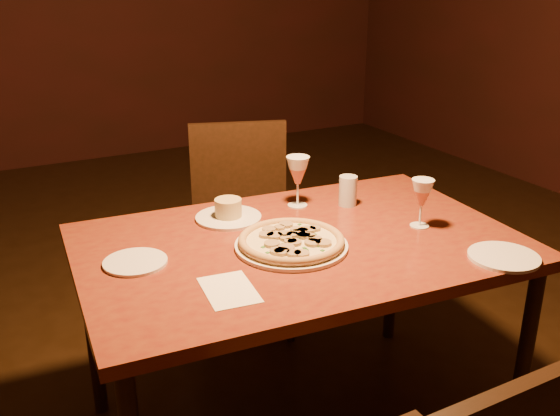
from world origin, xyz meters
name	(u,v)px	position (x,y,z in m)	size (l,w,h in m)	color
floor	(243,394)	(0.00, 0.00, 0.00)	(7.00, 7.00, 0.00)	black
dining_table	(299,259)	(0.09, -0.26, 0.67)	(1.43, 0.98, 0.73)	brown
chair_far	(243,216)	(0.25, 0.53, 0.51)	(0.55, 0.55, 0.90)	black
pizza_plate	(291,242)	(0.04, -0.30, 0.75)	(0.35, 0.35, 0.04)	white
ramekin_saucer	(228,213)	(-0.03, 0.01, 0.76)	(0.23, 0.23, 0.07)	white
wine_glass_far	(298,182)	(0.24, 0.01, 0.83)	(0.08, 0.08, 0.18)	#CC7155
wine_glass_right	(421,203)	(0.50, -0.35, 0.82)	(0.07, 0.07, 0.16)	#CC7155
water_tumbler	(348,191)	(0.40, -0.07, 0.79)	(0.07, 0.07, 0.11)	silver
side_plate_left	(135,262)	(-0.41, -0.18, 0.74)	(0.19, 0.19, 0.01)	white
side_plate_near	(504,257)	(0.56, -0.66, 0.74)	(0.21, 0.21, 0.01)	white
menu_card	(229,290)	(-0.23, -0.46, 0.73)	(0.13, 0.19, 0.00)	white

